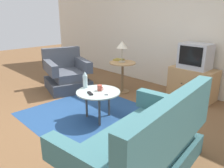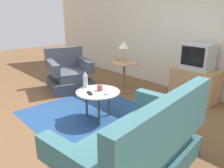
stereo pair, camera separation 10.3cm
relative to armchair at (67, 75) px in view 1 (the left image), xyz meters
name	(u,v)px [view 1 (the left image)]	position (x,y,z in m)	size (l,w,h in m)	color
ground_plane	(88,118)	(1.52, -0.60, -0.31)	(16.00, 16.00, 0.00)	brown
back_wall	(174,27)	(1.52, 1.79, 1.04)	(9.00, 0.12, 2.70)	beige
area_rug	(99,119)	(1.65, -0.48, -0.30)	(2.39, 1.90, 0.00)	navy
armchair	(67,75)	(0.00, 0.00, 0.00)	(1.14, 1.09, 0.88)	#3E424B
couch	(141,150)	(2.94, -1.01, 0.00)	(1.08, 1.73, 0.96)	#325C60
coffee_table	(98,94)	(1.65, -0.49, 0.12)	(0.69, 0.69, 0.47)	#B2C6C1
side_table	(123,71)	(1.03, 0.72, 0.17)	(0.55, 0.55, 0.66)	tan
tv_stand	(193,83)	(2.24, 1.46, 0.00)	(0.87, 0.49, 0.61)	tan
television	(195,56)	(2.24, 1.44, 0.55)	(0.55, 0.41, 0.48)	#B7B7BC
table_lamp	(122,46)	(1.02, 0.71, 0.70)	(0.23, 0.23, 0.44)	#9E937A
vase	(85,80)	(1.36, -0.52, 0.30)	(0.08, 0.08, 0.27)	silver
mug	(100,88)	(1.63, -0.44, 0.21)	(0.12, 0.08, 0.09)	#B74C3D
tv_remote_dark	(90,93)	(1.65, -0.65, 0.18)	(0.15, 0.09, 0.02)	black
tv_remote_silver	(107,93)	(1.81, -0.44, 0.18)	(0.13, 0.15, 0.02)	#B2B2B7
book	(119,60)	(0.84, 0.80, 0.36)	(0.23, 0.22, 0.03)	olive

